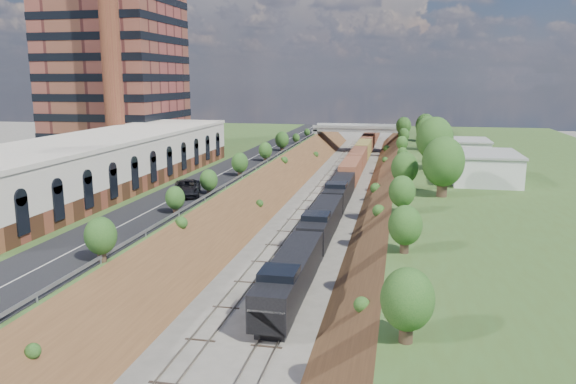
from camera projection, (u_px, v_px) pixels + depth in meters
name	position (u px, v px, depth m)	size (l,w,h in m)	color
ground	(206.00, 384.00, 36.61)	(400.00, 400.00, 0.00)	#6B665B
platform_left	(145.00, 176.00, 100.24)	(44.00, 180.00, 5.00)	#3F5623
platform_right	(539.00, 191.00, 87.22)	(44.00, 180.00, 5.00)	#3F5623
embankment_left	(265.00, 195.00, 96.39)	(7.07, 180.00, 7.07)	brown
embankment_right	(395.00, 200.00, 92.05)	(7.07, 180.00, 7.07)	brown
rail_left_track	(313.00, 196.00, 94.72)	(1.58, 180.00, 0.18)	gray
rail_right_track	(343.00, 198.00, 93.69)	(1.58, 180.00, 0.18)	gray
road	(239.00, 165.00, 96.28)	(8.00, 180.00, 0.10)	black
guardrail	(262.00, 163.00, 95.18)	(0.10, 171.00, 0.70)	#99999E
commercial_building	(105.00, 161.00, 76.94)	(14.30, 62.30, 7.00)	brown
highrise_tower	(112.00, 8.00, 107.93)	(22.00, 22.00, 53.90)	brown
smokestack	(111.00, 45.00, 92.54)	(3.20, 3.20, 40.00)	brown
overpass	(358.00, 134.00, 152.78)	(24.50, 8.30, 7.40)	gray
white_building_near	(484.00, 168.00, 80.52)	(9.00, 12.00, 4.00)	silver
white_building_far	(465.00, 151.00, 101.78)	(8.00, 10.00, 3.60)	silver
tree_right_large	(443.00, 162.00, 69.81)	(5.25, 5.25, 7.61)	#473323
tree_left_crest	(161.00, 205.00, 56.75)	(2.45, 2.45, 3.55)	#473323
freight_train	(357.00, 160.00, 119.28)	(3.09, 157.28, 4.61)	black
suv	(187.00, 188.00, 70.77)	(3.22, 6.99, 1.94)	black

